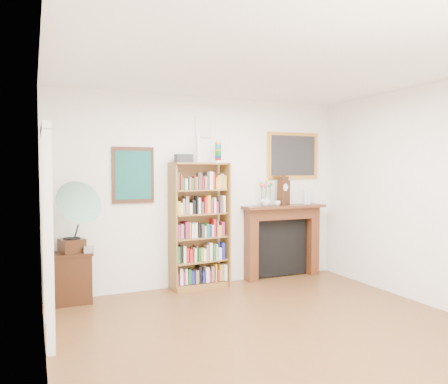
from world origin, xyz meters
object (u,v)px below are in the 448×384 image
bookshelf (200,218)px  side_cabinet (73,278)px  fireplace (282,235)px  gramophone (72,213)px  mantel_clock (284,191)px  flower_vase (266,201)px  bottle_left (306,197)px  bottle_right (309,198)px  teacup (277,203)px  cd_stack (89,249)px

bookshelf → side_cabinet: size_ratio=3.17×
fireplace → gramophone: gramophone is taller
fireplace → mantel_clock: bearing=-93.9°
flower_vase → bottle_left: 0.76m
side_cabinet → bottle_right: bearing=2.1°
gramophone → teacup: (3.04, 0.14, 0.02)m
bookshelf → fireplace: bookshelf is taller
mantel_clock → fireplace: bearing=65.0°
gramophone → flower_vase: size_ratio=5.54×
mantel_clock → flower_vase: bearing=161.2°
bookshelf → mantel_clock: (1.42, 0.02, 0.36)m
cd_stack → teacup: 2.89m
flower_vase → bottle_left: size_ratio=0.69×
fireplace → bottle_right: 0.76m
mantel_clock → cd_stack: bearing=161.9°
fireplace → bookshelf: bearing=-177.1°
side_cabinet → mantel_clock: size_ratio=1.46×
side_cabinet → bottle_left: size_ratio=2.76×
cd_stack → flower_vase: flower_vase is taller
bookshelf → bottle_left: bearing=-4.6°
bookshelf → gramophone: bookshelf is taller
side_cabinet → cd_stack: bearing=-27.8°
cd_stack → bottle_left: (3.42, 0.17, 0.58)m
cd_stack → bottle_left: 3.47m
mantel_clock → bottle_right: mantel_clock is taller
bookshelf → bottle_left: (1.85, 0.04, 0.26)m
gramophone → bottle_right: bearing=-13.4°
side_cabinet → bottle_left: (3.61, 0.06, 0.95)m
teacup → bottle_left: size_ratio=0.40×
gramophone → bottle_left: (3.61, 0.20, 0.10)m
flower_vase → bottle_left: bottle_left is taller
gramophone → cd_stack: size_ratio=7.67×
teacup → bottle_left: bottle_left is taller
fireplace → mantel_clock: 0.70m
flower_vase → bottle_left: bearing=2.0°
bookshelf → flower_vase: bookshelf is taller
gramophone → bookshelf: bearing=-11.2°
bookshelf → side_cabinet: bookshelf is taller
bottle_right → bookshelf: bearing=-178.9°
mantel_clock → bottle_right: bearing=-19.2°
side_cabinet → gramophone: gramophone is taller
side_cabinet → teacup: bearing=1.0°
cd_stack → flower_vase: (2.66, 0.14, 0.54)m
gramophone → bottle_right: gramophone is taller
teacup → flower_vase: bearing=167.2°
bookshelf → teacup: size_ratio=21.75×
bottle_left → bottle_right: (0.06, 0.00, -0.02)m
cd_stack → bottle_right: size_ratio=0.60×
gramophone → mantel_clock: mantel_clock is taller
mantel_clock → flower_vase: (-0.33, -0.01, -0.14)m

